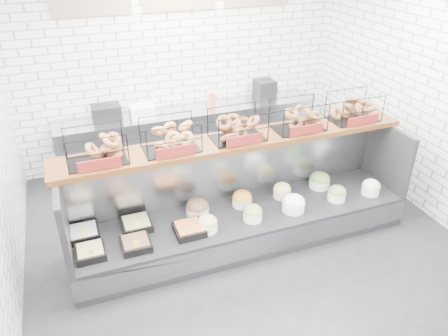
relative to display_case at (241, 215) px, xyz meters
name	(u,v)px	position (x,y,z in m)	size (l,w,h in m)	color
ground	(253,254)	(0.01, -0.34, -0.33)	(5.50, 5.50, 0.00)	black
room_shell	(236,67)	(0.01, 0.26, 1.73)	(5.02, 5.51, 3.01)	white
display_case	(241,215)	(0.00, 0.00, 0.00)	(4.00, 0.90, 1.20)	black
bagel_shelf	(238,128)	(0.01, 0.18, 1.05)	(4.10, 0.50, 0.40)	#40210D
prep_counter	(190,135)	(0.00, 2.09, 0.14)	(4.00, 0.60, 1.20)	#93969B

